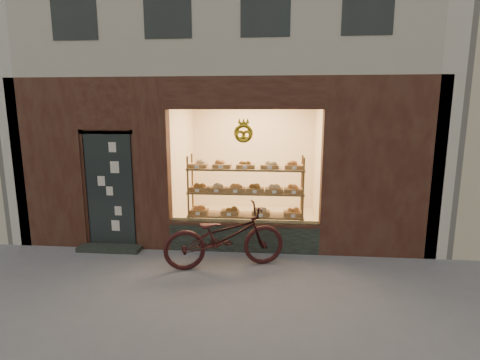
# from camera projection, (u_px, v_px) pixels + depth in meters

# --- Properties ---
(ground) EXTENTS (90.00, 90.00, 0.00)m
(ground) POSITION_uv_depth(u_px,v_px,m) (196.00, 309.00, 4.85)
(ground) COLOR slate
(display_shelf) EXTENTS (2.20, 0.45, 1.70)m
(display_shelf) POSITION_uv_depth(u_px,v_px,m) (246.00, 198.00, 7.14)
(display_shelf) COLOR brown
(display_shelf) RESTS_ON ground
(bicycle) EXTENTS (2.09, 1.22, 1.04)m
(bicycle) POSITION_uv_depth(u_px,v_px,m) (225.00, 236.00, 6.08)
(bicycle) COLOR black
(bicycle) RESTS_ON ground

